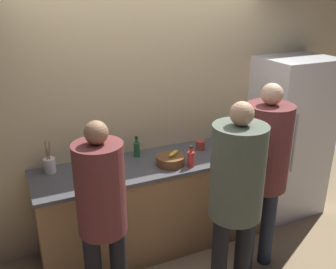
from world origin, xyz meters
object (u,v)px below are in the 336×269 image
at_px(person_left, 102,207).
at_px(cup_red, 200,145).
at_px(bottle_green, 137,149).
at_px(bottle_red, 191,158).
at_px(potted_plant, 227,130).
at_px(fruit_bowl, 171,160).
at_px(person_center, 236,187).
at_px(refrigerator, 289,138).
at_px(person_right, 265,161).
at_px(utensil_crock, 50,165).

xyz_separation_m(person_left, cup_red, (1.23, 0.75, -0.02)).
bearing_deg(bottle_green, cup_red, -8.91).
bearing_deg(bottle_red, potted_plant, 31.56).
bearing_deg(bottle_green, potted_plant, -1.09).
relative_size(fruit_bowl, bottle_red, 1.30).
xyz_separation_m(person_left, person_center, (0.97, -0.29, 0.08)).
xyz_separation_m(person_left, fruit_bowl, (0.81, 0.54, -0.01)).
relative_size(person_left, bottle_green, 7.95).
distance_m(refrigerator, person_left, 2.44).
relative_size(person_right, utensil_crock, 5.91).
distance_m(person_right, bottle_green, 1.23).
height_order(person_right, bottle_red, person_right).
distance_m(refrigerator, bottle_red, 1.41).
bearing_deg(cup_red, bottle_red, -131.07).
bearing_deg(person_left, person_center, -16.34).
bearing_deg(cup_red, potted_plant, 12.57).
relative_size(person_center, person_right, 0.98).
bearing_deg(cup_red, refrigerator, -3.63).
distance_m(utensil_crock, bottle_red, 1.28).
bearing_deg(person_center, refrigerator, 34.97).
distance_m(bottle_red, potted_plant, 0.76).
xyz_separation_m(person_center, person_right, (0.46, 0.25, 0.01)).
bearing_deg(potted_plant, utensil_crock, 179.32).
relative_size(utensil_crock, bottle_green, 1.44).
distance_m(refrigerator, utensil_crock, 2.60).
height_order(utensil_crock, bottle_green, utensil_crock).
height_order(person_center, bottle_green, person_center).
xyz_separation_m(person_center, cup_red, (0.26, 1.03, -0.10)).
relative_size(fruit_bowl, bottle_green, 1.27).
height_order(person_left, potted_plant, person_left).
height_order(fruit_bowl, bottle_green, bottle_green).
bearing_deg(potted_plant, cup_red, -167.43).
bearing_deg(refrigerator, cup_red, 176.37).
distance_m(utensil_crock, potted_plant, 1.86).
bearing_deg(potted_plant, person_center, -119.70).
height_order(bottle_green, potted_plant, potted_plant).
relative_size(person_right, fruit_bowl, 6.70).
relative_size(person_left, utensil_crock, 5.51).
bearing_deg(refrigerator, person_left, -163.94).
relative_size(person_left, fruit_bowl, 6.25).
bearing_deg(cup_red, person_right, -75.37).
xyz_separation_m(bottle_green, potted_plant, (1.03, -0.02, 0.04)).
bearing_deg(utensil_crock, cup_red, -4.06).
distance_m(utensil_crock, cup_red, 1.49).
xyz_separation_m(utensil_crock, cup_red, (1.48, -0.11, -0.03)).
bearing_deg(utensil_crock, bottle_red, -19.11).
bearing_deg(fruit_bowl, bottle_red, -35.71).
bearing_deg(person_center, person_left, 163.66).
distance_m(person_left, bottle_green, 1.03).
bearing_deg(person_center, cup_red, 75.73).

